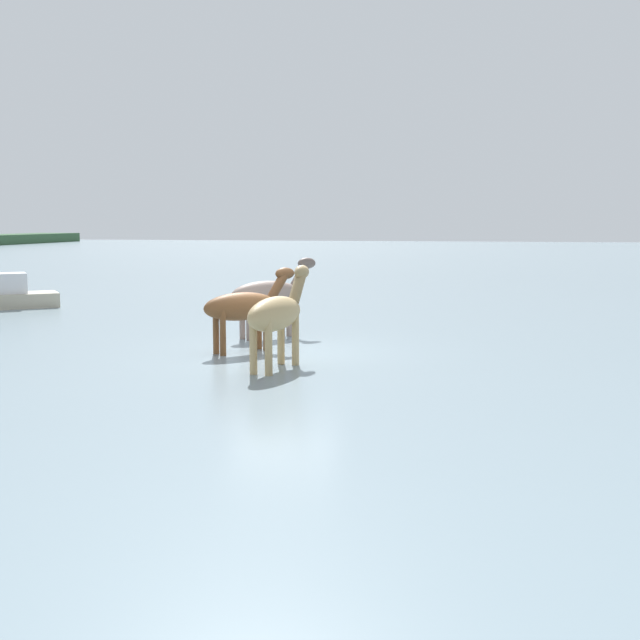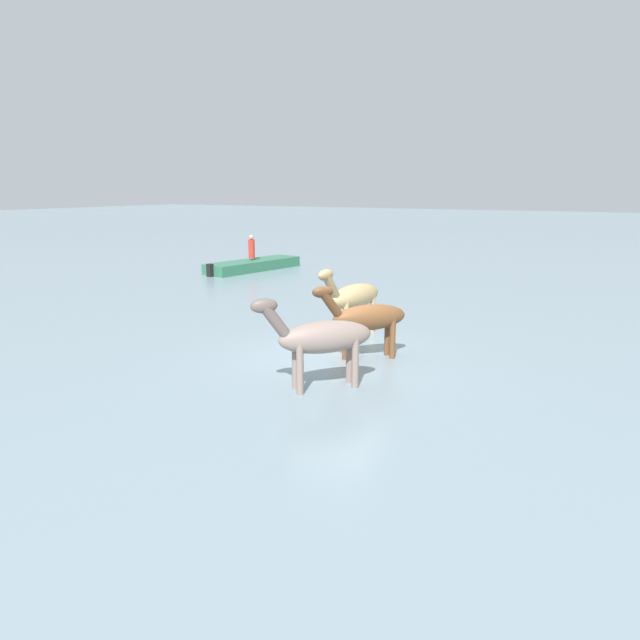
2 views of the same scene
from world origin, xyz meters
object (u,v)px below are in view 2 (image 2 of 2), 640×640
at_px(horse_chestnut_trailing, 366,318).
at_px(horse_dun_straggler, 321,338).
at_px(boat_dinghy_port, 253,267).
at_px(horse_mid_herd, 353,297).
at_px(person_boatman_standing, 252,247).

relative_size(horse_chestnut_trailing, horse_dun_straggler, 0.94).
distance_m(horse_chestnut_trailing, boat_dinghy_port, 16.06).
height_order(horse_mid_herd, person_boatman_standing, horse_mid_herd).
bearing_deg(horse_chestnut_trailing, horse_mid_herd, -104.66).
relative_size(horse_chestnut_trailing, boat_dinghy_port, 0.36).
distance_m(horse_chestnut_trailing, horse_dun_straggler, 2.37).
bearing_deg(boat_dinghy_port, horse_mid_herd, -121.78).
height_order(horse_dun_straggler, horse_mid_herd, horse_mid_herd).
xyz_separation_m(horse_dun_straggler, person_boatman_standing, (-13.63, -11.59, 0.05)).
bearing_deg(person_boatman_standing, horse_mid_herd, 47.65).
distance_m(horse_dun_straggler, person_boatman_standing, 17.90).
xyz_separation_m(horse_chestnut_trailing, person_boatman_standing, (-11.27, -11.54, 0.12)).
bearing_deg(horse_mid_herd, person_boatman_standing, -120.53).
bearing_deg(person_boatman_standing, horse_chestnut_trailing, 45.67).
height_order(horse_chestnut_trailing, boat_dinghy_port, horse_chestnut_trailing).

